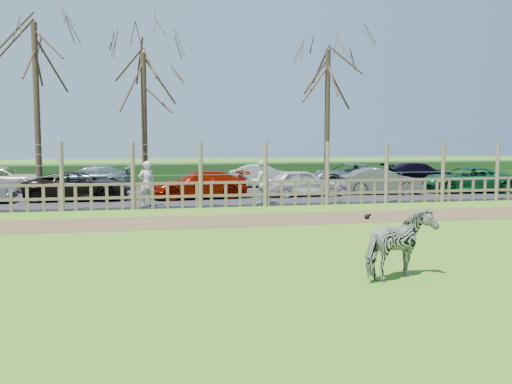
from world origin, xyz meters
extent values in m
plane|color=#6CA926|center=(0.00, 0.00, 0.00)|extent=(120.00, 120.00, 0.00)
cube|color=brown|center=(0.00, 4.50, 0.01)|extent=(34.00, 2.80, 0.01)
cube|color=#232326|center=(0.00, 14.50, 0.02)|extent=(44.00, 13.00, 0.04)
cube|color=#1E4716|center=(0.00, 21.50, 0.55)|extent=(46.00, 2.00, 1.10)
cube|color=brown|center=(0.00, 8.00, 0.45)|extent=(30.00, 0.06, 0.10)
cube|color=brown|center=(0.00, 8.00, 0.95)|extent=(30.00, 0.06, 0.10)
cylinder|color=brown|center=(-5.00, 8.00, 1.25)|extent=(0.16, 0.16, 2.50)
cylinder|color=brown|center=(-2.50, 8.00, 1.25)|extent=(0.16, 0.16, 2.50)
cylinder|color=brown|center=(0.00, 8.00, 1.25)|extent=(0.16, 0.16, 2.50)
cylinder|color=brown|center=(2.50, 8.00, 1.25)|extent=(0.16, 0.16, 2.50)
cylinder|color=brown|center=(5.00, 8.00, 1.25)|extent=(0.16, 0.16, 2.50)
cylinder|color=brown|center=(7.50, 8.00, 1.25)|extent=(0.16, 0.16, 2.50)
cylinder|color=brown|center=(10.00, 8.00, 1.25)|extent=(0.16, 0.16, 2.50)
cylinder|color=brown|center=(12.50, 8.00, 1.25)|extent=(0.16, 0.16, 2.50)
cylinder|color=gray|center=(0.00, 8.00, 1.25)|extent=(30.00, 0.02, 0.02)
cylinder|color=gray|center=(0.00, 8.00, 1.65)|extent=(30.00, 0.02, 0.02)
cylinder|color=gray|center=(0.00, 8.00, 2.05)|extent=(30.00, 0.02, 0.02)
cylinder|color=gray|center=(0.00, 8.00, 2.40)|extent=(30.00, 0.02, 0.02)
cylinder|color=#3D2B1E|center=(-6.50, 12.50, 3.75)|extent=(0.26, 0.26, 7.50)
cylinder|color=#3D2B1E|center=(-2.00, 13.50, 3.25)|extent=(0.26, 0.26, 6.50)
cylinder|color=#3D2B1E|center=(7.00, 14.00, 3.50)|extent=(0.26, 0.26, 7.00)
imported|color=gray|center=(2.49, -3.64, 0.65)|extent=(1.70, 1.35, 1.31)
imported|color=silver|center=(-2.01, 8.68, 0.90)|extent=(0.72, 0.57, 1.72)
imported|color=silver|center=(2.47, 8.60, 0.90)|extent=(0.90, 0.73, 1.72)
sphere|color=black|center=(4.98, 3.88, 0.09)|extent=(0.17, 0.17, 0.17)
sphere|color=black|center=(5.08, 3.88, 0.15)|extent=(0.09, 0.09, 0.09)
imported|color=black|center=(-4.79, 11.34, 0.64)|extent=(4.44, 2.28, 1.20)
imported|color=#951603|center=(0.26, 11.03, 0.64)|extent=(4.26, 2.01, 1.20)
imported|color=silver|center=(4.86, 11.07, 0.64)|extent=(3.58, 1.56, 1.20)
imported|color=#5F5D5F|center=(8.73, 11.30, 0.64)|extent=(3.78, 1.76, 1.20)
imported|color=#0F542A|center=(13.04, 11.26, 0.64)|extent=(4.55, 2.56, 1.20)
imported|color=silver|center=(-8.69, 15.81, 0.64)|extent=(4.46, 2.33, 1.20)
imported|color=#526365|center=(-4.71, 16.27, 0.64)|extent=(4.28, 2.07, 1.20)
imported|color=beige|center=(4.16, 15.98, 0.64)|extent=(3.78, 1.76, 1.20)
imported|color=#566A62|center=(8.96, 16.14, 0.64)|extent=(4.34, 2.04, 1.20)
imported|color=black|center=(13.24, 16.22, 0.64)|extent=(4.22, 1.90, 1.20)
camera|label=1|loc=(-2.26, -13.40, 2.65)|focal=40.00mm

